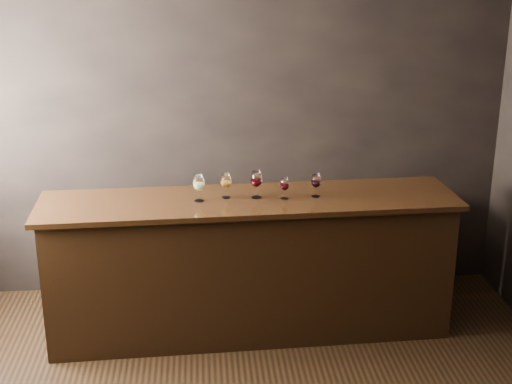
{
  "coord_description": "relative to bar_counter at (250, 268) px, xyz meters",
  "views": [
    {
      "loc": [
        -0.15,
        -3.76,
        2.94
      ],
      "look_at": [
        0.26,
        1.4,
        1.18
      ],
      "focal_mm": 50.0,
      "sensor_mm": 36.0,
      "label": 1
    }
  ],
  "objects": [
    {
      "name": "glass_amber",
      "position": [
        -0.18,
        0.03,
        0.72
      ],
      "size": [
        0.08,
        0.08,
        0.19
      ],
      "color": "white",
      "rests_on": "bar_top"
    },
    {
      "name": "room_shell",
      "position": [
        -0.45,
        -1.28,
        1.26
      ],
      "size": [
        5.02,
        4.52,
        2.81
      ],
      "color": "black",
      "rests_on": "ground"
    },
    {
      "name": "glass_red_c",
      "position": [
        0.51,
        0.01,
        0.71
      ],
      "size": [
        0.08,
        0.08,
        0.18
      ],
      "color": "white",
      "rests_on": "bar_top"
    },
    {
      "name": "glass_red_a",
      "position": [
        0.05,
        0.01,
        0.73
      ],
      "size": [
        0.09,
        0.09,
        0.21
      ],
      "color": "white",
      "rests_on": "bar_top"
    },
    {
      "name": "bar_top",
      "position": [
        0.0,
        0.0,
        0.57
      ],
      "size": [
        3.25,
        0.88,
        0.04
      ],
      "primitive_type": "cube",
      "rotation": [
        0.0,
        0.0,
        0.04
      ],
      "color": "black",
      "rests_on": "bar_counter"
    },
    {
      "name": "back_bar_shelf",
      "position": [
        0.52,
        0.63,
        -0.12
      ],
      "size": [
        2.37,
        0.4,
        0.85
      ],
      "primitive_type": "cube",
      "color": "black",
      "rests_on": "ground"
    },
    {
      "name": "glass_red_b",
      "position": [
        0.27,
        -0.03,
        0.7
      ],
      "size": [
        0.07,
        0.07,
        0.17
      ],
      "color": "white",
      "rests_on": "bar_top"
    },
    {
      "name": "glass_white",
      "position": [
        -0.39,
        -0.03,
        0.73
      ],
      "size": [
        0.09,
        0.09,
        0.21
      ],
      "color": "white",
      "rests_on": "bar_top"
    },
    {
      "name": "bar_counter",
      "position": [
        0.0,
        0.0,
        0.0
      ],
      "size": [
        3.15,
        0.8,
        1.09
      ],
      "primitive_type": "cube",
      "rotation": [
        0.0,
        0.0,
        0.04
      ],
      "color": "black",
      "rests_on": "ground"
    }
  ]
}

